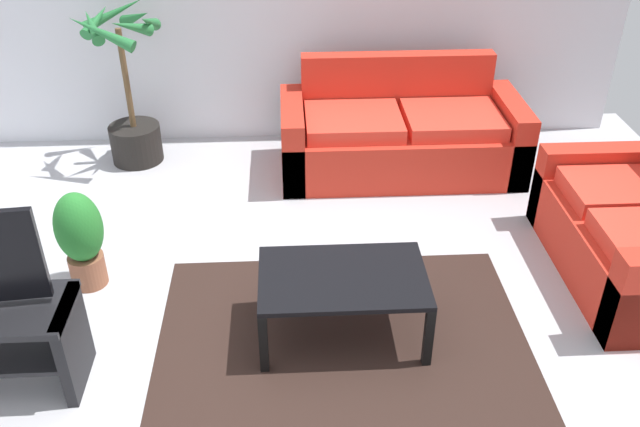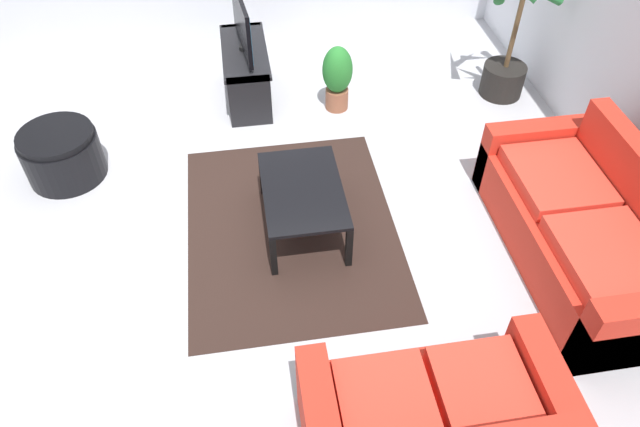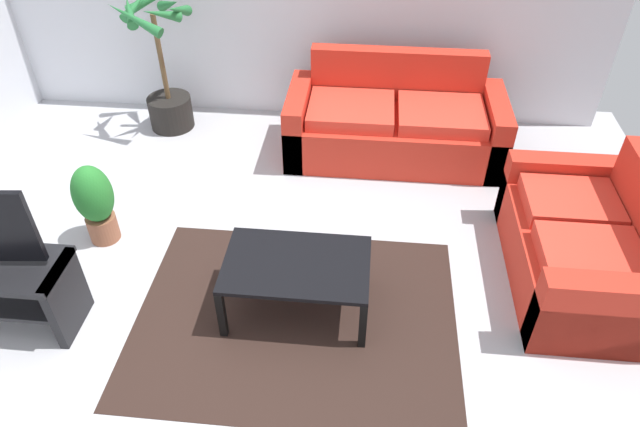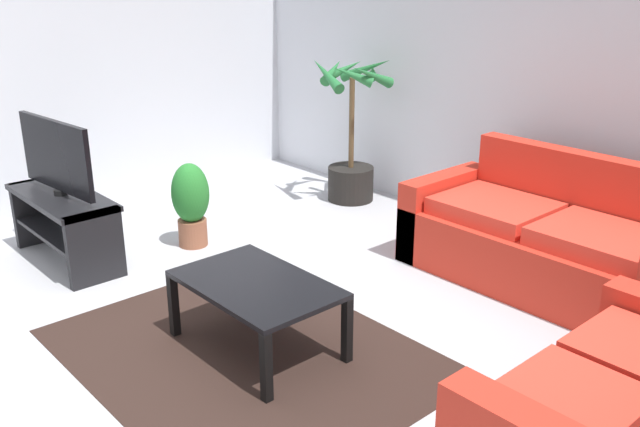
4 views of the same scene
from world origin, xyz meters
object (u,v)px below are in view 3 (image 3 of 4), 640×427
at_px(potted_plant_small, 95,201).
at_px(couch_main, 394,125).
at_px(coffee_table, 297,269).
at_px(couch_loveseat, 584,248).
at_px(potted_palm, 165,80).

bearing_deg(potted_plant_small, couch_main, 33.08).
xyz_separation_m(couch_main, coffee_table, (-0.66, -2.06, 0.08)).
xyz_separation_m(couch_loveseat, potted_plant_small, (-3.63, 0.08, 0.07)).
bearing_deg(couch_loveseat, potted_plant_small, 178.75).
bearing_deg(coffee_table, potted_palm, 124.72).
xyz_separation_m(couch_main, potted_palm, (-2.27, 0.27, 0.22)).
distance_m(couch_main, potted_plant_small, 2.73).
relative_size(couch_loveseat, coffee_table, 1.53).
height_order(couch_main, coffee_table, couch_main).
distance_m(couch_loveseat, potted_plant_small, 3.64).
height_order(potted_palm, potted_plant_small, potted_palm).
distance_m(couch_main, coffee_table, 2.16).
relative_size(coffee_table, potted_palm, 0.71).
height_order(couch_main, potted_plant_small, couch_main).
bearing_deg(potted_plant_small, coffee_table, -19.29).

